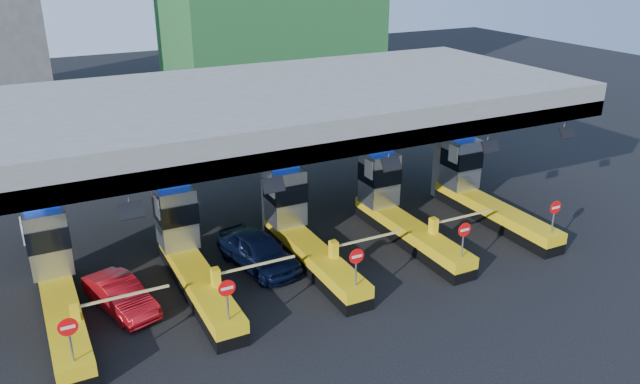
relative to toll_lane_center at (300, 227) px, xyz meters
name	(u,v)px	position (x,y,z in m)	size (l,w,h in m)	color
ground	(303,258)	(0.00, -0.28, -1.40)	(120.00, 120.00, 0.00)	black
toll_canopy	(274,108)	(0.00, 2.59, 4.74)	(28.00, 12.09, 7.00)	slate
toll_lane_far_left	(56,279)	(-10.00, 0.00, 0.00)	(4.43, 8.00, 4.16)	black
toll_lane_left	(188,251)	(-5.00, 0.00, 0.00)	(4.43, 8.00, 4.16)	black
toll_lane_center	(300,227)	(0.00, 0.00, 0.00)	(4.43, 8.00, 4.16)	black
toll_lane_right	(396,206)	(5.00, 0.00, 0.00)	(4.43, 8.00, 4.16)	black
toll_lane_far_right	(479,189)	(10.00, 0.00, 0.00)	(4.43, 8.00, 4.16)	black
van	(258,251)	(-2.04, -0.15, -0.62)	(1.83, 4.54, 1.55)	black
red_car	(121,295)	(-7.92, -0.95, -0.77)	(1.33, 3.80, 1.25)	#B30D15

